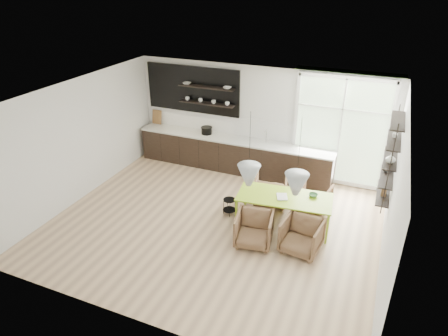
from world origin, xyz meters
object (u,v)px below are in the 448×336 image
armchair_back_left (271,190)px  armchair_front_right (302,236)px  dining_table (285,199)px  armchair_back_right (313,198)px  wire_stool (229,205)px  armchair_front_left (254,229)px

armchair_back_left → armchair_front_right: (1.09, -1.51, -0.01)m
dining_table → armchair_back_right: 1.02m
dining_table → armchair_back_left: bearing=117.9°
wire_stool → armchair_back_left: bearing=48.1°
dining_table → armchair_back_left: (-0.53, 0.79, -0.33)m
armchair_back_left → armchair_back_right: size_ratio=1.04×
dining_table → armchair_back_right: (0.48, 0.83, -0.34)m
armchair_back_right → armchair_front_right: armchair_front_right is taller
armchair_front_right → wire_stool: size_ratio=2.00×
armchair_back_right → armchair_front_left: bearing=71.6°
armchair_back_left → wire_stool: armchair_back_left is taller
armchair_back_right → armchair_front_left: armchair_front_left is taller
armchair_front_left → armchair_front_right: size_ratio=0.99×
dining_table → armchair_front_right: dining_table is taller
armchair_front_left → armchair_front_right: 0.96m
armchair_back_left → wire_stool: size_ratio=2.03×
armchair_back_left → armchair_front_left: size_ratio=1.03×
dining_table → wire_stool: bearing=175.4°
wire_stool → armchair_front_right: bearing=-20.7°
armchair_front_left → wire_stool: bearing=126.8°
armchair_back_left → armchair_back_right: (1.01, 0.04, -0.02)m
armchair_back_right → armchair_front_right: size_ratio=0.98×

